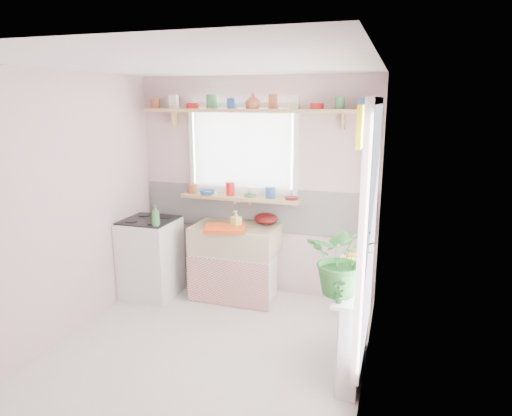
% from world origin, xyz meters
% --- Properties ---
extents(room, '(3.20, 3.20, 3.20)m').
position_xyz_m(room, '(0.66, 0.86, 1.37)').
color(room, silver).
rests_on(room, ground).
extents(sink_unit, '(0.95, 0.65, 1.11)m').
position_xyz_m(sink_unit, '(-0.15, 1.29, 0.43)').
color(sink_unit, white).
rests_on(sink_unit, ground).
extents(cooker, '(0.58, 0.58, 0.93)m').
position_xyz_m(cooker, '(-1.10, 1.05, 0.46)').
color(cooker, white).
rests_on(cooker, ground).
extents(radiator_ledge, '(0.22, 0.95, 0.78)m').
position_xyz_m(radiator_ledge, '(1.30, 0.20, 0.40)').
color(radiator_ledge, white).
rests_on(radiator_ledge, ground).
extents(windowsill, '(1.40, 0.22, 0.04)m').
position_xyz_m(windowsill, '(-0.15, 1.48, 1.14)').
color(windowsill, tan).
rests_on(windowsill, room).
extents(pine_shelf, '(2.52, 0.24, 0.04)m').
position_xyz_m(pine_shelf, '(0.00, 1.47, 2.12)').
color(pine_shelf, tan).
rests_on(pine_shelf, room).
extents(shelf_crockery, '(2.47, 0.11, 0.12)m').
position_xyz_m(shelf_crockery, '(-0.00, 1.47, 2.20)').
color(shelf_crockery, '#A55133').
rests_on(shelf_crockery, pine_shelf).
extents(sill_crockery, '(1.35, 0.11, 0.12)m').
position_xyz_m(sill_crockery, '(-0.20, 1.48, 1.21)').
color(sill_crockery, '#A55133').
rests_on(sill_crockery, windowsill).
extents(dish_tray, '(0.52, 0.44, 0.04)m').
position_xyz_m(dish_tray, '(-0.19, 1.11, 0.87)').
color(dish_tray, '#F74A15').
rests_on(dish_tray, sink_unit).
extents(colander, '(0.36, 0.36, 0.12)m').
position_xyz_m(colander, '(0.15, 1.50, 0.91)').
color(colander, '#560E0F').
rests_on(colander, sink_unit).
extents(jade_plant, '(0.54, 0.47, 0.58)m').
position_xyz_m(jade_plant, '(1.21, -0.03, 1.06)').
color(jade_plant, '#2D722D').
rests_on(jade_plant, radiator_ledge).
extents(fruit_bowl, '(0.35, 0.35, 0.07)m').
position_xyz_m(fruit_bowl, '(1.25, 0.60, 0.81)').
color(fruit_bowl, white).
rests_on(fruit_bowl, radiator_ledge).
extents(herb_pot, '(0.12, 0.10, 0.20)m').
position_xyz_m(herb_pot, '(1.21, -0.20, 0.87)').
color(herb_pot, '#285A24').
rests_on(herb_pot, radiator_ledge).
extents(soap_bottle_sink, '(0.12, 0.12, 0.20)m').
position_xyz_m(soap_bottle_sink, '(-0.10, 1.21, 0.95)').
color(soap_bottle_sink, '#F1E96B').
rests_on(soap_bottle_sink, sink_unit).
extents(sill_cup, '(0.16, 0.16, 0.10)m').
position_xyz_m(sill_cup, '(-0.00, 1.54, 1.21)').
color(sill_cup, silver).
rests_on(sill_cup, windowsill).
extents(sill_bowl, '(0.21, 0.21, 0.06)m').
position_xyz_m(sill_bowl, '(-0.53, 1.42, 1.19)').
color(sill_bowl, '#2E6197').
rests_on(sill_bowl, windowsill).
extents(shelf_vase, '(0.20, 0.20, 0.17)m').
position_xyz_m(shelf_vase, '(0.03, 1.41, 2.22)').
color(shelf_vase, '#A75433').
rests_on(shelf_vase, pine_shelf).
extents(cooker_bottle, '(0.10, 0.10, 0.23)m').
position_xyz_m(cooker_bottle, '(-0.88, 0.83, 1.03)').
color(cooker_bottle, '#3F7F41').
rests_on(cooker_bottle, cooker).
extents(fruit, '(0.20, 0.14, 0.10)m').
position_xyz_m(fruit, '(1.26, 0.61, 0.87)').
color(fruit, orange).
rests_on(fruit, fruit_bowl).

